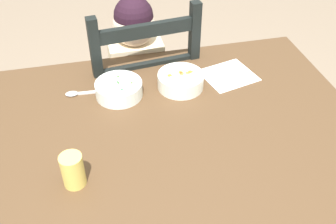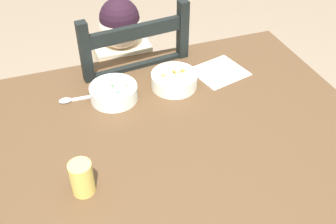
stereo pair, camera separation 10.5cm
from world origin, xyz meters
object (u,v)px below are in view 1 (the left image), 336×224
spoon (78,93)px  drinking_cup (73,170)px  child_figure (138,73)px  bowl_of_peas (119,89)px  dining_table (180,163)px  bowl_of_carrots (181,80)px  dining_chair (141,103)px

spoon → drinking_cup: bearing=-94.2°
child_figure → bowl_of_peas: 0.34m
dining_table → bowl_of_carrots: (0.07, 0.27, 0.13)m
child_figure → spoon: (-0.25, -0.25, 0.12)m
dining_chair → bowl_of_carrots: size_ratio=6.04×
dining_table → dining_chair: bearing=93.5°
bowl_of_peas → drinking_cup: bearing=-115.0°
dining_chair → drinking_cup: 0.79m
dining_table → spoon: (-0.29, 0.30, 0.11)m
dining_chair → bowl_of_peas: bearing=-111.1°
drinking_cup → child_figure: bearing=67.0°
dining_table → bowl_of_peas: size_ratio=7.47×
bowl_of_peas → drinking_cup: drinking_cup is taller
child_figure → spoon: bearing=-134.4°
dining_table → child_figure: (-0.04, 0.56, -0.01)m
dining_chair → child_figure: dining_chair is taller
spoon → drinking_cup: drinking_cup is taller
child_figure → bowl_of_carrots: bearing=-69.5°
child_figure → drinking_cup: child_figure is taller
spoon → drinking_cup: size_ratio=1.39×
child_figure → dining_chair: bearing=37.7°
dining_chair → drinking_cup: dining_chair is taller
dining_table → child_figure: child_figure is taller
dining_chair → spoon: 0.46m
child_figure → bowl_of_peas: (-0.11, -0.29, 0.14)m
dining_table → dining_chair: dining_chair is taller
dining_table → spoon: bearing=133.5°
bowl_of_peas → drinking_cup: 0.40m
dining_table → child_figure: bearing=94.1°
dining_table → dining_chair: (-0.03, 0.56, -0.18)m
bowl_of_carrots → bowl_of_peas: bearing=-180.0°
dining_chair → bowl_of_peas: 0.45m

